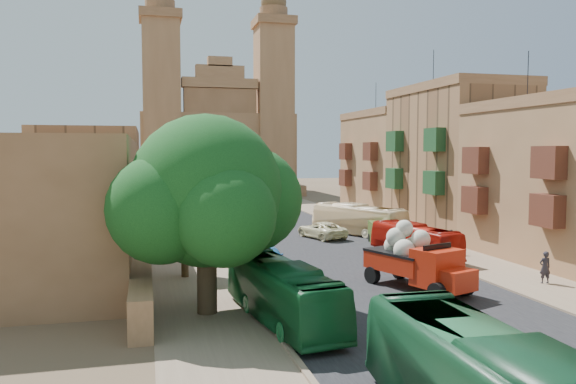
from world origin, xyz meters
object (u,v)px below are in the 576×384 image
street_tree_a (184,228)px  olive_pickup (383,234)px  pedestrian_c (451,242)px  car_white_b (271,211)px  bus_green_north (282,292)px  ficus_tree (208,196)px  pedestrian_a (545,267)px  street_tree_b (175,209)px  car_white_a (227,223)px  street_tree_c (169,192)px  bus_cream_east (358,219)px  car_blue_a (269,257)px  street_tree_d (165,189)px  car_blue_b (219,200)px  car_dkblue (237,207)px  church (216,141)px  car_cream (321,230)px  red_truck (417,260)px  bus_red_east (415,241)px

street_tree_a → olive_pickup: 18.46m
olive_pickup → pedestrian_c: (3.16, -5.12, 0.06)m
car_white_b → street_tree_a: bearing=64.6°
bus_green_north → street_tree_a: bearing=101.7°
ficus_tree → pedestrian_a: size_ratio=4.99×
car_white_b → olive_pickup: bearing=98.1°
street_tree_b → car_white_a: bearing=56.8°
street_tree_c → pedestrian_c: bearing=-47.0°
bus_cream_east → car_blue_a: 16.38m
street_tree_d → car_white_a: size_ratio=1.25×
bus_green_north → car_blue_b: bus_green_north is taller
street_tree_c → car_blue_a: bearing=-76.3°
street_tree_b → car_blue_a: (5.51, -10.55, -2.23)m
street_tree_b → street_tree_a: bearing=-90.0°
bus_green_north → ficus_tree: bearing=136.4°
pedestrian_a → pedestrian_c: size_ratio=1.03×
car_dkblue → car_white_b: bearing=-49.8°
street_tree_a → pedestrian_c: bearing=8.3°
bus_green_north → car_blue_b: 56.33m
street_tree_c → street_tree_d: 12.01m
car_blue_b → pedestrian_c: bearing=-73.4°
bus_green_north → church: bearing=77.4°
ficus_tree → street_tree_a: size_ratio=2.10×
bus_cream_east → car_white_a: size_ratio=2.82×
car_white_b → pedestrian_a: pedestrian_a is taller
car_white_a → car_cream: 10.64m
red_truck → car_cream: 18.78m
street_tree_c → ficus_tree: bearing=-89.0°
car_white_b → pedestrian_a: bearing=98.7°
street_tree_c → olive_pickup: bearing=-44.1°
street_tree_c → red_truck: 32.68m
bus_red_east → car_white_b: 27.83m
bus_red_east → ficus_tree: bearing=23.4°
ficus_tree → street_tree_b: 20.17m
bus_green_north → car_cream: bus_green_north is taller
street_tree_a → car_cream: (12.64, 12.49, -2.24)m
red_truck → car_blue_a: size_ratio=1.62×
street_tree_b → car_cream: size_ratio=0.85×
olive_pickup → bus_red_east: (-0.00, -5.53, 0.34)m
ficus_tree → street_tree_a: bearing=94.2°
street_tree_b → street_tree_c: bearing=90.0°
car_white_a → pedestrian_c: (14.21, -17.45, 0.32)m
car_cream → car_blue_b: size_ratio=1.32×
car_white_b → pedestrian_c: bearing=102.3°
church → street_tree_c: 44.19m
bus_green_north → car_cream: (9.04, 22.66, -0.62)m
street_tree_b → red_truck: street_tree_b is taller
ficus_tree → church: bearing=82.8°
pedestrian_a → pedestrian_c: pedestrian_a is taller
street_tree_c → street_tree_b: bearing=-90.0°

